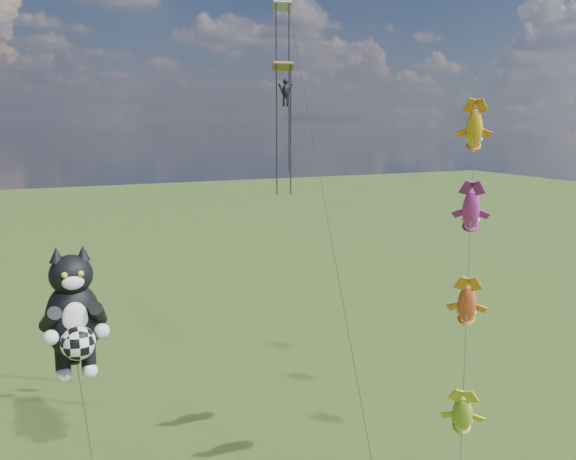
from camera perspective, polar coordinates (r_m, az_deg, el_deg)
name	(u,v)px	position (r m, az deg, el deg)	size (l,w,h in m)	color
cat_kite_rig	(74,314)	(30.63, -18.52, -7.10)	(2.84, 4.30, 11.93)	brown
fish_windsock_rig	(469,257)	(30.26, 15.79, -2.32)	(10.33, 12.32, 20.19)	brown
parafoil_rig	(287,94)	(36.20, -0.06, 11.99)	(3.57, 17.39, 25.92)	brown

